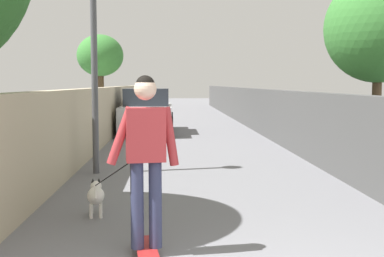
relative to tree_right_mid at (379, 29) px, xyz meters
name	(u,v)px	position (x,y,z in m)	size (l,w,h in m)	color
ground_plane	(188,134)	(6.50, 3.75, -2.85)	(80.00, 80.00, 0.00)	slate
wall_left	(104,114)	(4.50, 6.32, -2.05)	(48.00, 0.30, 1.60)	tan
fence_right	(276,115)	(4.50, 1.18, -2.09)	(48.00, 0.30, 1.52)	#4C4C4C
tree_right_mid	(379,29)	(0.00, 0.00, 0.00)	(2.25, 2.25, 3.99)	brown
tree_left_far	(100,56)	(11.50, 7.41, 0.03)	(2.01, 2.01, 3.83)	#473523
lamp_post	(94,20)	(-0.82, 5.77, 0.04)	(0.36, 0.36, 4.20)	#4C4C51
skateboard	(147,249)	(-5.41, 4.58, -2.78)	(0.82, 0.30, 0.08)	maroon
person_skateboarder	(146,148)	(-5.41, 4.58, -1.76)	(0.27, 0.72, 1.71)	#333859
dog	(96,195)	(-3.86, 5.31, -2.57)	(1.85, 0.87, 1.06)	white
car_near	(147,112)	(6.98, 5.17, -2.13)	(4.11, 1.80, 1.54)	silver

